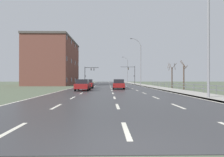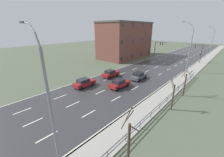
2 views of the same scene
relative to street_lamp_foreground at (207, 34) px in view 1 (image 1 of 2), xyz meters
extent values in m
cube|color=#4C5642|center=(-7.47, 36.03, -5.33)|extent=(160.00, 160.00, 0.12)
cube|color=#303033|center=(-7.47, 48.03, -5.26)|extent=(14.00, 120.00, 0.02)
cube|color=beige|center=(-10.97, -9.97, -5.25)|extent=(0.16, 2.20, 0.01)
cube|color=beige|center=(-10.97, -4.57, -5.25)|extent=(0.16, 2.20, 0.01)
cube|color=beige|center=(-10.97, 0.83, -5.25)|extent=(0.16, 2.20, 0.01)
cube|color=beige|center=(-10.97, 6.23, -5.25)|extent=(0.16, 2.20, 0.01)
cube|color=beige|center=(-10.97, 11.63, -5.25)|extent=(0.16, 2.20, 0.01)
cube|color=beige|center=(-10.97, 17.03, -5.25)|extent=(0.16, 2.20, 0.01)
cube|color=beige|center=(-10.97, 22.43, -5.25)|extent=(0.16, 2.20, 0.01)
cube|color=beige|center=(-10.97, 27.83, -5.25)|extent=(0.16, 2.20, 0.01)
cube|color=beige|center=(-10.97, 33.23, -5.25)|extent=(0.16, 2.20, 0.01)
cube|color=beige|center=(-10.97, 38.63, -5.25)|extent=(0.16, 2.20, 0.01)
cube|color=beige|center=(-10.97, 44.03, -5.25)|extent=(0.16, 2.20, 0.01)
cube|color=beige|center=(-10.97, 49.43, -5.25)|extent=(0.16, 2.20, 0.01)
cube|color=beige|center=(-10.97, 54.83, -5.25)|extent=(0.16, 2.20, 0.01)
cube|color=beige|center=(-10.97, 60.23, -5.25)|extent=(0.16, 2.20, 0.01)
cube|color=beige|center=(-10.97, 65.63, -5.25)|extent=(0.16, 2.20, 0.01)
cube|color=beige|center=(-10.97, 71.03, -5.25)|extent=(0.16, 2.20, 0.01)
cube|color=beige|center=(-10.97, 76.43, -5.25)|extent=(0.16, 2.20, 0.01)
cube|color=beige|center=(-10.97, 81.83, -5.25)|extent=(0.16, 2.20, 0.01)
cube|color=beige|center=(-10.97, 87.23, -5.25)|extent=(0.16, 2.20, 0.01)
cube|color=beige|center=(-10.97, 92.63, -5.25)|extent=(0.16, 2.20, 0.01)
cube|color=beige|center=(-10.97, 98.03, -5.25)|extent=(0.16, 2.20, 0.01)
cube|color=beige|center=(-10.97, 103.43, -5.25)|extent=(0.16, 2.20, 0.01)
cube|color=beige|center=(-7.47, -9.97, -5.25)|extent=(0.16, 2.20, 0.01)
cube|color=beige|center=(-7.47, -4.57, -5.25)|extent=(0.16, 2.20, 0.01)
cube|color=beige|center=(-7.47, 0.83, -5.25)|extent=(0.16, 2.20, 0.01)
cube|color=beige|center=(-7.47, 6.23, -5.25)|extent=(0.16, 2.20, 0.01)
cube|color=beige|center=(-7.47, 11.63, -5.25)|extent=(0.16, 2.20, 0.01)
cube|color=beige|center=(-7.47, 17.03, -5.25)|extent=(0.16, 2.20, 0.01)
cube|color=beige|center=(-7.47, 22.43, -5.25)|extent=(0.16, 2.20, 0.01)
cube|color=beige|center=(-7.47, 27.83, -5.25)|extent=(0.16, 2.20, 0.01)
cube|color=beige|center=(-7.47, 33.23, -5.25)|extent=(0.16, 2.20, 0.01)
cube|color=beige|center=(-7.47, 38.63, -5.25)|extent=(0.16, 2.20, 0.01)
cube|color=beige|center=(-7.47, 44.03, -5.25)|extent=(0.16, 2.20, 0.01)
cube|color=beige|center=(-7.47, 49.43, -5.25)|extent=(0.16, 2.20, 0.01)
cube|color=beige|center=(-7.47, 54.83, -5.25)|extent=(0.16, 2.20, 0.01)
cube|color=beige|center=(-7.47, 60.23, -5.25)|extent=(0.16, 2.20, 0.01)
cube|color=beige|center=(-7.47, 65.63, -5.25)|extent=(0.16, 2.20, 0.01)
cube|color=beige|center=(-7.47, 71.03, -5.25)|extent=(0.16, 2.20, 0.01)
cube|color=beige|center=(-7.47, 76.43, -5.25)|extent=(0.16, 2.20, 0.01)
cube|color=beige|center=(-7.47, 81.83, -5.25)|extent=(0.16, 2.20, 0.01)
cube|color=beige|center=(-7.47, 87.23, -5.25)|extent=(0.16, 2.20, 0.01)
cube|color=beige|center=(-7.47, 92.63, -5.25)|extent=(0.16, 2.20, 0.01)
cube|color=beige|center=(-7.47, 98.03, -5.25)|extent=(0.16, 2.20, 0.01)
cube|color=beige|center=(-7.47, 103.43, -5.25)|extent=(0.16, 2.20, 0.01)
cube|color=beige|center=(-3.97, -4.57, -5.25)|extent=(0.16, 2.20, 0.01)
cube|color=beige|center=(-3.97, 0.83, -5.25)|extent=(0.16, 2.20, 0.01)
cube|color=beige|center=(-3.97, 6.23, -5.25)|extent=(0.16, 2.20, 0.01)
cube|color=beige|center=(-3.97, 11.63, -5.25)|extent=(0.16, 2.20, 0.01)
cube|color=beige|center=(-3.97, 17.03, -5.25)|extent=(0.16, 2.20, 0.01)
cube|color=beige|center=(-3.97, 22.43, -5.25)|extent=(0.16, 2.20, 0.01)
cube|color=beige|center=(-3.97, 27.83, -5.25)|extent=(0.16, 2.20, 0.01)
cube|color=beige|center=(-3.97, 33.23, -5.25)|extent=(0.16, 2.20, 0.01)
cube|color=beige|center=(-3.97, 38.63, -5.25)|extent=(0.16, 2.20, 0.01)
cube|color=beige|center=(-3.97, 44.03, -5.25)|extent=(0.16, 2.20, 0.01)
cube|color=beige|center=(-3.97, 49.43, -5.25)|extent=(0.16, 2.20, 0.01)
cube|color=beige|center=(-3.97, 54.83, -5.25)|extent=(0.16, 2.20, 0.01)
cube|color=beige|center=(-3.97, 60.23, -5.25)|extent=(0.16, 2.20, 0.01)
cube|color=beige|center=(-3.97, 65.63, -5.25)|extent=(0.16, 2.20, 0.01)
cube|color=beige|center=(-3.97, 71.03, -5.25)|extent=(0.16, 2.20, 0.01)
cube|color=beige|center=(-3.97, 76.43, -5.25)|extent=(0.16, 2.20, 0.01)
cube|color=beige|center=(-3.97, 81.83, -5.25)|extent=(0.16, 2.20, 0.01)
cube|color=beige|center=(-3.97, 87.23, -5.25)|extent=(0.16, 2.20, 0.01)
cube|color=beige|center=(-3.97, 92.63, -5.25)|extent=(0.16, 2.20, 0.01)
cube|color=beige|center=(-3.97, 98.03, -5.25)|extent=(0.16, 2.20, 0.01)
cube|color=beige|center=(-3.97, 103.43, -5.25)|extent=(0.16, 2.20, 0.01)
cube|color=beige|center=(-0.62, 48.03, -5.25)|extent=(0.16, 120.00, 0.01)
cube|color=beige|center=(-14.32, 48.03, -5.25)|extent=(0.16, 120.00, 0.01)
cube|color=gray|center=(1.03, 48.03, -5.21)|extent=(3.00, 120.00, 0.12)
cube|color=slate|center=(-0.39, 48.03, -5.21)|extent=(0.16, 120.00, 0.12)
cube|color=#515459|center=(2.38, 13.06, -4.32)|extent=(0.06, 35.34, 0.08)
cube|color=#515459|center=(2.38, 13.06, -4.72)|extent=(0.06, 35.34, 0.08)
cylinder|color=#515459|center=(2.38, 2.96, -4.77)|extent=(0.07, 0.07, 1.00)
cylinder|color=#515459|center=(2.38, 5.49, -4.77)|extent=(0.07, 0.07, 1.00)
cylinder|color=#515459|center=(2.38, 8.01, -4.77)|extent=(0.07, 0.07, 1.00)
cylinder|color=#515459|center=(2.38, 10.53, -4.77)|extent=(0.07, 0.07, 1.00)
cylinder|color=#515459|center=(2.38, 13.06, -4.77)|extent=(0.07, 0.07, 1.00)
cylinder|color=#515459|center=(2.38, 15.58, -4.77)|extent=(0.07, 0.07, 1.00)
cylinder|color=#515459|center=(2.38, 18.11, -4.77)|extent=(0.07, 0.07, 1.00)
cylinder|color=#515459|center=(2.38, 20.63, -4.77)|extent=(0.07, 0.07, 1.00)
cylinder|color=#515459|center=(2.38, 23.15, -4.77)|extent=(0.07, 0.07, 1.00)
cylinder|color=#515459|center=(2.38, 25.68, -4.77)|extent=(0.07, 0.07, 1.00)
cylinder|color=#515459|center=(2.38, 28.20, -4.77)|extent=(0.07, 0.07, 1.00)
cylinder|color=#515459|center=(2.38, 30.73, -4.77)|extent=(0.07, 0.07, 1.00)
cylinder|color=slate|center=(0.13, 0.00, -0.64)|extent=(0.20, 0.20, 9.27)
cylinder|color=slate|center=(0.13, 33.51, -0.32)|extent=(0.20, 0.20, 9.91)
cylinder|color=slate|center=(-0.10, 33.51, 5.12)|extent=(0.55, 0.11, 1.02)
cylinder|color=slate|center=(-0.76, 33.51, 5.92)|extent=(0.94, 0.11, 0.71)
cylinder|color=slate|center=(-1.73, 33.51, 6.32)|extent=(1.08, 0.11, 0.29)
cube|color=#333335|center=(-2.26, 33.51, 6.36)|extent=(0.56, 0.24, 0.12)
cylinder|color=slate|center=(0.13, 67.02, -0.63)|extent=(0.20, 0.20, 9.29)
cylinder|color=slate|center=(-0.06, 67.02, 4.44)|extent=(0.49, 0.11, 0.88)
cylinder|color=slate|center=(-0.64, 67.02, 5.12)|extent=(0.82, 0.11, 0.62)
cylinder|color=slate|center=(-1.46, 67.02, 5.46)|extent=(0.92, 0.11, 0.27)
cube|color=#333335|center=(-1.92, 67.02, 5.49)|extent=(0.56, 0.24, 0.12)
cylinder|color=#38383A|center=(0.43, 46.89, -2.42)|extent=(0.18, 0.18, 5.70)
cylinder|color=#38383A|center=(-1.80, 46.89, 0.17)|extent=(4.46, 0.12, 0.12)
cube|color=black|center=(-1.57, 46.89, -0.38)|extent=(0.20, 0.28, 0.80)
sphere|color=#2D2D2D|center=(-1.57, 46.74, -0.12)|extent=(0.14, 0.14, 0.14)
sphere|color=#F2AD19|center=(-1.57, 46.74, -0.38)|extent=(0.14, 0.14, 0.14)
sphere|color=#2D2D2D|center=(-1.57, 46.74, -0.64)|extent=(0.14, 0.14, 0.14)
cube|color=black|center=(0.21, 46.84, -2.67)|extent=(0.18, 0.12, 0.32)
cylinder|color=#38383A|center=(-15.37, 48.37, -2.50)|extent=(0.18, 0.18, 5.55)
cylinder|color=#38383A|center=(-13.16, 48.37, 0.03)|extent=(4.43, 0.12, 0.12)
cube|color=black|center=(-13.38, 48.37, -0.52)|extent=(0.20, 0.28, 0.80)
sphere|color=red|center=(-13.38, 48.22, -0.26)|extent=(0.14, 0.14, 0.14)
sphere|color=#2D2D2D|center=(-13.38, 48.22, -0.52)|extent=(0.14, 0.14, 0.14)
sphere|color=#2D2D2D|center=(-13.38, 48.22, -0.78)|extent=(0.14, 0.14, 0.14)
cube|color=black|center=(-12.49, 48.37, -0.52)|extent=(0.20, 0.28, 0.80)
sphere|color=red|center=(-12.49, 48.22, -0.26)|extent=(0.14, 0.14, 0.14)
sphere|color=#2D2D2D|center=(-12.49, 48.22, -0.52)|extent=(0.14, 0.14, 0.14)
sphere|color=#2D2D2D|center=(-12.49, 48.22, -0.78)|extent=(0.14, 0.14, 0.14)
cube|color=black|center=(-15.15, 48.32, -2.67)|extent=(0.18, 0.12, 0.32)
cube|color=maroon|center=(-11.49, 18.78, -4.62)|extent=(1.79, 4.11, 0.64)
cube|color=black|center=(-11.49, 18.53, -4.00)|extent=(1.58, 2.01, 0.60)
cube|color=slate|center=(-11.50, 19.48, -4.02)|extent=(1.40, 0.09, 0.51)
cylinder|color=black|center=(-10.69, 20.05, -4.94)|extent=(0.22, 0.66, 0.66)
cylinder|color=black|center=(-12.31, 20.04, -4.94)|extent=(0.22, 0.66, 0.66)
cylinder|color=black|center=(-10.68, 17.51, -4.94)|extent=(0.22, 0.66, 0.66)
cylinder|color=black|center=(-12.29, 17.50, -4.94)|extent=(0.22, 0.66, 0.66)
cube|color=red|center=(-12.14, 16.74, -4.62)|extent=(0.16, 0.04, 0.14)
cube|color=red|center=(-10.82, 16.75, -4.62)|extent=(0.16, 0.04, 0.14)
cube|color=maroon|center=(-6.32, 15.41, -4.62)|extent=(1.93, 4.17, 0.64)
cube|color=black|center=(-6.33, 15.17, -4.00)|extent=(1.64, 2.06, 0.60)
cube|color=slate|center=(-6.29, 16.11, -4.02)|extent=(1.41, 0.14, 0.51)
cylinder|color=black|center=(-5.45, 16.65, -4.94)|extent=(0.25, 0.67, 0.66)
cylinder|color=black|center=(-7.07, 16.72, -4.94)|extent=(0.25, 0.67, 0.66)
cylinder|color=black|center=(-5.56, 14.11, -4.94)|extent=(0.25, 0.67, 0.66)
cylinder|color=black|center=(-7.18, 14.18, -4.94)|extent=(0.25, 0.67, 0.66)
cube|color=red|center=(-7.06, 13.41, -4.62)|extent=(0.16, 0.05, 0.14)
cube|color=red|center=(-5.74, 13.36, -4.62)|extent=(0.16, 0.05, 0.14)
cube|color=maroon|center=(-11.45, 11.45, -4.62)|extent=(1.83, 4.13, 0.64)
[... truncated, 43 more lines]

